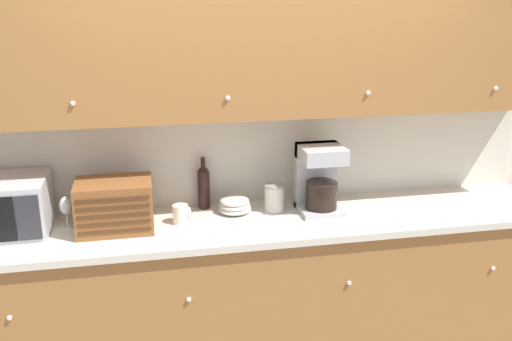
% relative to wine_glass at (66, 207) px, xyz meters
% --- Properties ---
extents(ground_plane, '(24.00, 24.00, 0.00)m').
position_rel_wine_glass_xyz_m(ground_plane, '(1.06, 0.23, -1.08)').
color(ground_plane, slate).
extents(wall_back, '(5.94, 0.06, 2.60)m').
position_rel_wine_glass_xyz_m(wall_back, '(1.06, 0.26, 0.22)').
color(wall_back, silver).
rests_on(wall_back, ground_plane).
extents(counter_unit, '(3.56, 0.65, 0.96)m').
position_rel_wine_glass_xyz_m(counter_unit, '(1.06, -0.08, -0.60)').
color(counter_unit, '#A36B38').
rests_on(counter_unit, ground_plane).
extents(backsplash_panel, '(3.54, 0.01, 0.58)m').
position_rel_wine_glass_xyz_m(backsplash_panel, '(1.06, 0.22, 0.17)').
color(backsplash_panel, silver).
rests_on(backsplash_panel, counter_unit).
extents(upper_cabinets, '(3.54, 0.37, 0.74)m').
position_rel_wine_glass_xyz_m(upper_cabinets, '(1.23, 0.05, 0.83)').
color(upper_cabinets, '#A36B38').
rests_on(upper_cabinets, backsplash_panel).
extents(wine_glass, '(0.07, 0.07, 0.18)m').
position_rel_wine_glass_xyz_m(wine_glass, '(0.00, 0.00, 0.00)').
color(wine_glass, silver).
rests_on(wine_glass, counter_unit).
extents(bread_box, '(0.40, 0.29, 0.27)m').
position_rel_wine_glass_xyz_m(bread_box, '(0.26, -0.08, 0.02)').
color(bread_box, brown).
rests_on(bread_box, counter_unit).
extents(mug, '(0.10, 0.09, 0.11)m').
position_rel_wine_glass_xyz_m(mug, '(0.62, -0.06, -0.07)').
color(mug, silver).
rests_on(mug, counter_unit).
extents(wine_bottle, '(0.07, 0.07, 0.31)m').
position_rel_wine_glass_xyz_m(wine_bottle, '(0.77, 0.16, 0.02)').
color(wine_bottle, black).
rests_on(wine_bottle, counter_unit).
extents(bowl_stack_on_counter, '(0.20, 0.20, 0.09)m').
position_rel_wine_glass_xyz_m(bowl_stack_on_counter, '(0.94, 0.04, -0.08)').
color(bowl_stack_on_counter, silver).
rests_on(bowl_stack_on_counter, counter_unit).
extents(storage_canister, '(0.12, 0.12, 0.16)m').
position_rel_wine_glass_xyz_m(storage_canister, '(1.17, 0.02, -0.04)').
color(storage_canister, silver).
rests_on(storage_canister, counter_unit).
extents(coffee_maker, '(0.25, 0.26, 0.40)m').
position_rel_wine_glass_xyz_m(coffee_maker, '(1.43, -0.02, 0.08)').
color(coffee_maker, '#B7B7BC').
rests_on(coffee_maker, counter_unit).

